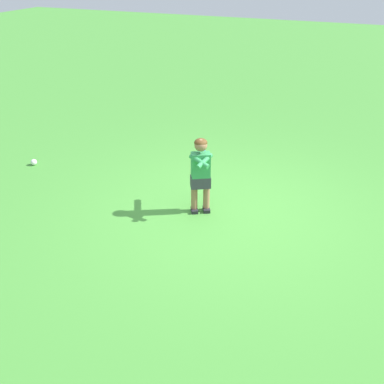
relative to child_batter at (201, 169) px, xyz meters
name	(u,v)px	position (x,y,z in m)	size (l,w,h in m)	color
ground_plane	(232,212)	(-0.42, -0.12, -0.65)	(40.00, 40.00, 0.00)	#479338
child_batter	(201,169)	(0.00, 0.00, 0.00)	(0.33, 0.61, 1.08)	#232328
play_ball_center_lawn	(34,162)	(3.19, -0.32, -0.60)	(0.10, 0.10, 0.10)	white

